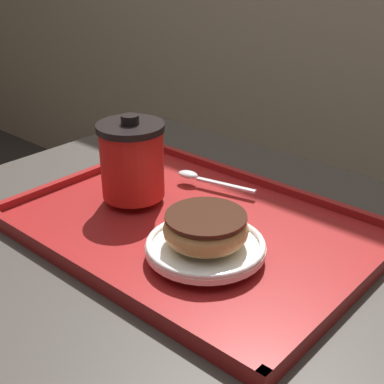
% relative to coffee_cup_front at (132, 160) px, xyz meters
% --- Properties ---
extents(cafe_table, '(0.83, 0.74, 0.70)m').
position_rel_coffee_cup_front_xyz_m(cafe_table, '(0.10, -0.01, -0.25)').
color(cafe_table, '#38332D').
rests_on(cafe_table, ground_plane).
extents(serving_tray, '(0.50, 0.37, 0.02)m').
position_rel_coffee_cup_front_xyz_m(serving_tray, '(0.12, 0.00, -0.08)').
color(serving_tray, maroon).
rests_on(serving_tray, cafe_table).
extents(coffee_cup_front, '(0.10, 0.10, 0.13)m').
position_rel_coffee_cup_front_xyz_m(coffee_cup_front, '(0.00, 0.00, 0.00)').
color(coffee_cup_front, red).
rests_on(coffee_cup_front, serving_tray).
extents(plate_with_chocolate_donut, '(0.15, 0.15, 0.01)m').
position_rel_coffee_cup_front_xyz_m(plate_with_chocolate_donut, '(0.19, -0.05, -0.05)').
color(plate_with_chocolate_donut, white).
rests_on(plate_with_chocolate_donut, serving_tray).
extents(donut_chocolate_glazed, '(0.11, 0.11, 0.04)m').
position_rel_coffee_cup_front_xyz_m(donut_chocolate_glazed, '(0.19, -0.05, -0.03)').
color(donut_chocolate_glazed, tan).
rests_on(donut_chocolate_glazed, plate_with_chocolate_donut).
extents(spoon, '(0.14, 0.04, 0.01)m').
position_rel_coffee_cup_front_xyz_m(spoon, '(0.04, 0.11, -0.05)').
color(spoon, silver).
rests_on(spoon, serving_tray).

